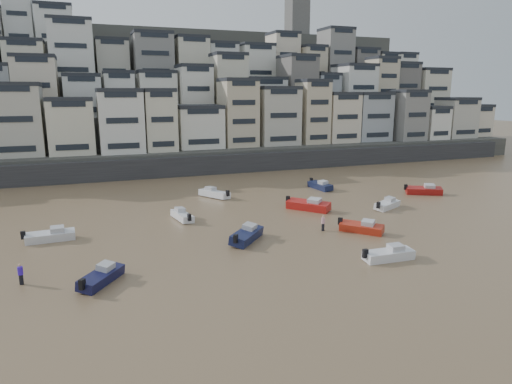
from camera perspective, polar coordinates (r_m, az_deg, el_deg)
name	(u,v)px	position (r m, az deg, el deg)	size (l,w,h in m)	color
harbor_wall	(202,165)	(85.04, -6.71, 3.39)	(140.00, 3.00, 3.50)	#38383A
hillside	(182,99)	(123.94, -9.24, 11.35)	(141.04, 66.00, 50.00)	#4C4C47
boat_a	(389,253)	(43.37, 16.26, -7.28)	(5.17, 1.69, 1.41)	silver
boat_b	(362,226)	(50.86, 13.06, -4.20)	(5.08, 1.66, 1.39)	#A72614
boat_c	(247,234)	(46.76, -1.17, -5.23)	(5.74, 1.88, 1.56)	#141B40
boat_d	(387,204)	(62.01, 16.08, -1.39)	(4.97, 1.63, 1.36)	white
boat_e	(308,204)	(59.19, 6.56, -1.46)	(6.19, 2.02, 1.69)	#AE1915
boat_f	(182,214)	(55.17, -9.22, -2.77)	(4.83, 1.58, 1.32)	white
boat_g	(424,189)	(72.35, 20.26, 0.33)	(5.62, 1.84, 1.53)	maroon
boat_h	(214,192)	(66.23, -5.22, -0.03)	(5.47, 1.79, 1.49)	white
boat_i	(320,184)	(72.27, 8.03, 0.95)	(5.42, 1.77, 1.48)	#121A3B
boat_j	(101,275)	(38.87, -18.79, -9.81)	(5.05, 1.65, 1.38)	#13143D
boat_k	(50,234)	(51.27, -24.34, -4.85)	(5.19, 1.70, 1.41)	silver
person_blue	(21,274)	(41.05, -27.35, -9.10)	(0.44, 0.44, 1.74)	#3B1AC3
person_pink	(323,223)	(50.64, 8.38, -3.87)	(0.44, 0.44, 1.74)	#CA8E99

